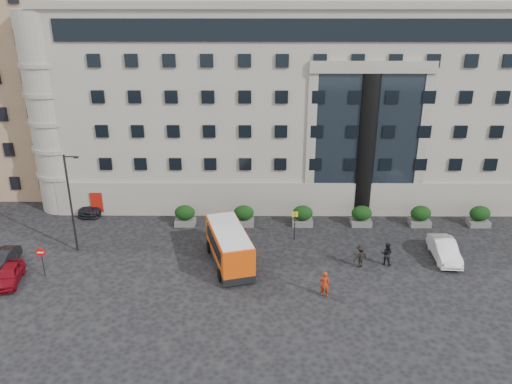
% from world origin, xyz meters
% --- Properties ---
extents(ground, '(120.00, 120.00, 0.00)m').
position_xyz_m(ground, '(0.00, 0.00, 0.00)').
color(ground, black).
rests_on(ground, ground).
extents(civic_building, '(44.00, 24.00, 18.00)m').
position_xyz_m(civic_building, '(6.00, 22.00, 9.00)').
color(civic_building, gray).
rests_on(civic_building, ground).
extents(entrance_column, '(1.80, 1.80, 13.00)m').
position_xyz_m(entrance_column, '(12.00, 10.30, 6.50)').
color(entrance_column, black).
rests_on(entrance_column, ground).
extents(apartment_near, '(14.00, 14.00, 20.00)m').
position_xyz_m(apartment_near, '(-24.00, 20.00, 10.00)').
color(apartment_near, '#967557').
rests_on(apartment_near, ground).
extents(apartment_far, '(13.00, 13.00, 22.00)m').
position_xyz_m(apartment_far, '(-27.00, 38.00, 11.00)').
color(apartment_far, '#7C6148').
rests_on(apartment_far, ground).
extents(hedge_a, '(1.80, 1.26, 1.84)m').
position_xyz_m(hedge_a, '(-4.00, 7.80, 0.93)').
color(hedge_a, '#5C5C59').
rests_on(hedge_a, ground).
extents(hedge_b, '(1.80, 1.26, 1.84)m').
position_xyz_m(hedge_b, '(1.20, 7.80, 0.93)').
color(hedge_b, '#5C5C59').
rests_on(hedge_b, ground).
extents(hedge_c, '(1.80, 1.26, 1.84)m').
position_xyz_m(hedge_c, '(6.40, 7.80, 0.93)').
color(hedge_c, '#5C5C59').
rests_on(hedge_c, ground).
extents(hedge_d, '(1.80, 1.26, 1.84)m').
position_xyz_m(hedge_d, '(11.60, 7.80, 0.93)').
color(hedge_d, '#5C5C59').
rests_on(hedge_d, ground).
extents(hedge_e, '(1.80, 1.26, 1.84)m').
position_xyz_m(hedge_e, '(16.80, 7.80, 0.93)').
color(hedge_e, '#5C5C59').
rests_on(hedge_e, ground).
extents(hedge_f, '(1.80, 1.26, 1.84)m').
position_xyz_m(hedge_f, '(22.00, 7.80, 0.93)').
color(hedge_f, '#5C5C59').
rests_on(hedge_f, ground).
extents(street_lamp, '(1.16, 0.18, 8.00)m').
position_xyz_m(street_lamp, '(-11.94, 3.00, 4.37)').
color(street_lamp, '#262628').
rests_on(street_lamp, ground).
extents(bus_stop_sign, '(0.50, 0.08, 2.52)m').
position_xyz_m(bus_stop_sign, '(5.50, 5.00, 1.73)').
color(bus_stop_sign, '#262628').
rests_on(bus_stop_sign, ground).
extents(no_entry_sign, '(0.64, 0.16, 2.32)m').
position_xyz_m(no_entry_sign, '(-13.00, -1.04, 1.65)').
color(no_entry_sign, '#262628').
rests_on(no_entry_sign, ground).
extents(minibus, '(4.10, 7.18, 2.84)m').
position_xyz_m(minibus, '(0.31, 0.89, 1.57)').
color(minibus, '#E1480A').
rests_on(minibus, ground).
extents(red_truck, '(3.42, 6.23, 3.20)m').
position_xyz_m(red_truck, '(-12.06, 12.93, 1.64)').
color(red_truck, '#99140B').
rests_on(red_truck, ground).
extents(parked_car_a, '(2.08, 3.91, 1.27)m').
position_xyz_m(parked_car_a, '(-15.14, -1.85, 0.63)').
color(parked_car_a, maroon).
rests_on(parked_car_a, ground).
extents(parked_car_b, '(1.38, 3.88, 1.27)m').
position_xyz_m(parked_car_b, '(-16.67, 0.21, 0.64)').
color(parked_car_b, black).
rests_on(parked_car_b, ground).
extents(parked_car_c, '(2.18, 4.95, 1.41)m').
position_xyz_m(parked_car_c, '(-12.94, 11.01, 0.71)').
color(parked_car_c, black).
rests_on(parked_car_c, ground).
extents(parked_car_d, '(3.18, 5.60, 1.47)m').
position_xyz_m(parked_car_d, '(-16.69, 13.68, 0.74)').
color(parked_car_d, black).
rests_on(parked_car_d, ground).
extents(white_taxi, '(1.84, 4.68, 1.52)m').
position_xyz_m(white_taxi, '(16.86, 1.80, 0.76)').
color(white_taxi, white).
rests_on(white_taxi, ground).
extents(pedestrian_a, '(0.75, 0.56, 1.86)m').
position_xyz_m(pedestrian_a, '(6.98, -3.42, 0.93)').
color(pedestrian_a, '#A22A10').
rests_on(pedestrian_a, ground).
extents(pedestrian_b, '(1.07, 0.96, 1.81)m').
position_xyz_m(pedestrian_b, '(12.17, 0.87, 0.90)').
color(pedestrian_b, black).
rests_on(pedestrian_b, ground).
extents(pedestrian_c, '(1.34, 1.15, 1.80)m').
position_xyz_m(pedestrian_c, '(10.13, 0.51, 0.90)').
color(pedestrian_c, black).
rests_on(pedestrian_c, ground).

